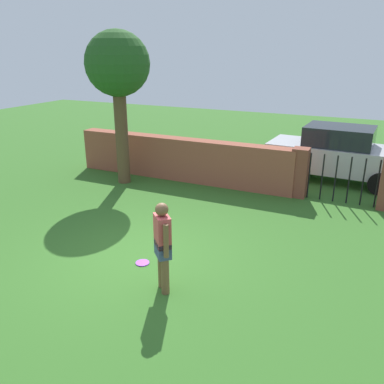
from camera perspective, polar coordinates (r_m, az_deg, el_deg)
The scene contains 7 objects.
ground_plane at distance 8.19m, azimuth -7.56°, elevation -9.21°, with size 40.00×40.00×0.00m, color #336623.
brick_wall at distance 12.62m, azimuth -1.59°, elevation 4.75°, with size 7.21×0.50×1.34m, color brown.
tree at distance 12.11m, azimuth -10.64°, elevation 17.09°, with size 1.87×1.87×4.51m.
person at distance 6.69m, azimuth -4.24°, elevation -7.37°, with size 0.41×0.42×1.62m.
fence_gate at distance 11.38m, azimuth 20.81°, elevation 1.91°, with size 2.72×0.44×1.40m.
car at distance 13.34m, azimuth 20.14°, elevation 5.22°, with size 4.29×2.11×1.72m.
frisbee_purple at distance 7.95m, azimuth -7.14°, elevation -10.06°, with size 0.27×0.27×0.02m, color purple.
Camera 1 is at (3.96, -5.98, 3.95)m, focal length 37.10 mm.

